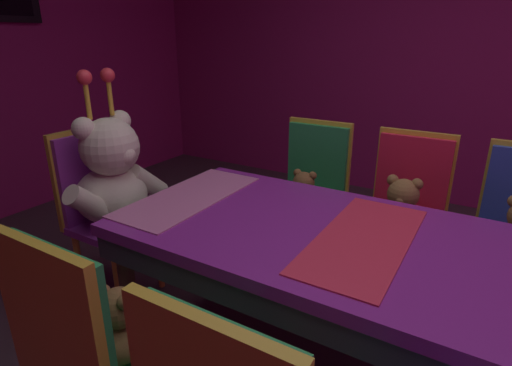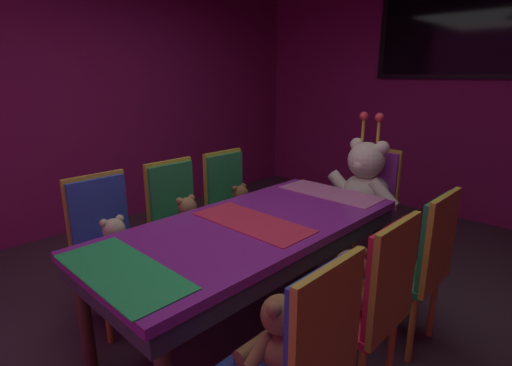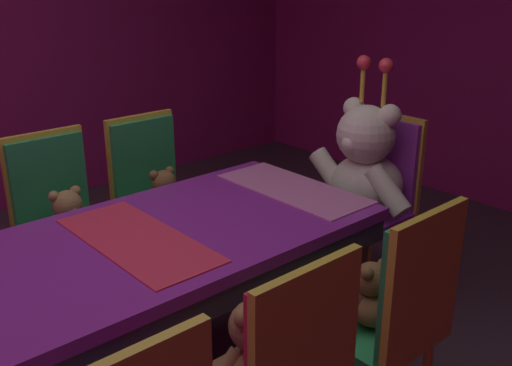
# 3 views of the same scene
# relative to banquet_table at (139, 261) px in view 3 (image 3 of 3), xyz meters

# --- Properties ---
(banquet_table) EXTENTS (0.90, 2.02, 0.75)m
(banquet_table) POSITION_rel_banquet_table_xyz_m (0.00, 0.00, 0.00)
(banquet_table) COLOR purple
(banquet_table) RESTS_ON ground_plane
(chair_left_1) EXTENTS (0.42, 0.41, 0.98)m
(chair_left_1) POSITION_rel_banquet_table_xyz_m (-0.84, 0.03, -0.05)
(chair_left_1) COLOR #268C4C
(chair_left_1) RESTS_ON ground_plane
(teddy_left_1) EXTENTS (0.24, 0.30, 0.29)m
(teddy_left_1) POSITION_rel_banquet_table_xyz_m (-0.69, 0.03, -0.07)
(teddy_left_1) COLOR #9E7247
(teddy_left_1) RESTS_ON chair_left_1
(chair_left_2) EXTENTS (0.42, 0.41, 0.98)m
(chair_left_2) POSITION_rel_banquet_table_xyz_m (-0.83, 0.57, -0.05)
(chair_left_2) COLOR #268C4C
(chair_left_2) RESTS_ON ground_plane
(teddy_left_2) EXTENTS (0.22, 0.28, 0.27)m
(teddy_left_2) POSITION_rel_banquet_table_xyz_m (-0.69, 0.57, -0.08)
(teddy_left_2) COLOR brown
(teddy_left_2) RESTS_ON chair_left_2
(teddy_right_1) EXTENTS (0.27, 0.34, 0.33)m
(teddy_right_1) POSITION_rel_banquet_table_xyz_m (0.68, 0.00, -0.05)
(teddy_right_1) COLOR olive
(teddy_right_1) RESTS_ON chair_right_1
(chair_right_2) EXTENTS (0.42, 0.41, 0.98)m
(chair_right_2) POSITION_rel_banquet_table_xyz_m (0.83, 0.57, -0.05)
(chair_right_2) COLOR #268C4C
(chair_right_2) RESTS_ON ground_plane
(teddy_right_2) EXTENTS (0.22, 0.28, 0.26)m
(teddy_right_2) POSITION_rel_banquet_table_xyz_m (0.69, 0.57, -0.08)
(teddy_right_2) COLOR brown
(teddy_right_2) RESTS_ON chair_right_2
(throne_chair) EXTENTS (0.41, 0.42, 0.98)m
(throne_chair) POSITION_rel_banquet_table_xyz_m (0.00, 1.54, -0.05)
(throne_chair) COLOR purple
(throne_chair) RESTS_ON ground_plane
(king_teddy_bear) EXTENTS (0.66, 0.51, 0.85)m
(king_teddy_bear) POSITION_rel_banquet_table_xyz_m (0.00, 1.38, 0.08)
(king_teddy_bear) COLOR silver
(king_teddy_bear) RESTS_ON throne_chair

